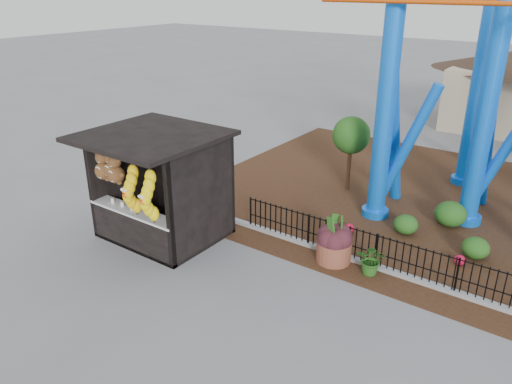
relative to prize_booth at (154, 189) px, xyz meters
The scene contains 9 objects.
ground 3.48m from the prize_booth, 16.59° to the right, with size 120.00×120.00×0.00m, color slate.
mulch_bed 10.09m from the prize_booth, 45.47° to the left, with size 18.00×12.00×0.02m, color #331E11.
curb 7.45m from the prize_booth, 16.78° to the left, with size 18.00×0.18×0.12m, color gray.
prize_booth is the anchor object (origin of this frame).
picket_fence 8.23m from the prize_booth, 14.96° to the left, with size 12.20×0.06×1.00m, color black, non-canonical shape.
terracotta_planter 5.22m from the prize_booth, 20.89° to the left, with size 0.93×0.93×0.59m, color brown.
planter_foliage 5.11m from the prize_booth, 20.89° to the left, with size 0.70×0.70×0.64m, color #35151C.
potted_plant 6.19m from the prize_booth, 17.29° to the left, with size 0.74×0.64×0.82m, color #295318.
landscaping 9.20m from the prize_booth, 32.41° to the left, with size 8.70×3.65×0.76m.
Camera 1 is at (6.81, -7.85, 6.87)m, focal length 35.00 mm.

